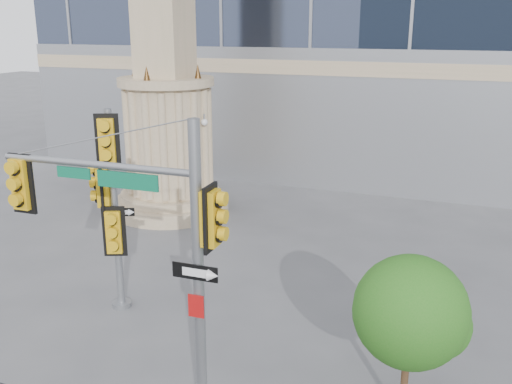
% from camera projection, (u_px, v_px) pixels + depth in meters
% --- Properties ---
extents(ground, '(120.00, 120.00, 0.00)m').
position_uv_depth(ground, '(215.00, 368.00, 12.01)').
color(ground, '#545456').
rests_on(ground, ground).
extents(monument, '(4.40, 4.40, 16.60)m').
position_uv_depth(monument, '(165.00, 65.00, 20.55)').
color(monument, tan).
rests_on(monument, ground).
extents(main_signal_pole, '(4.30, 0.52, 5.53)m').
position_uv_depth(main_signal_pole, '(146.00, 234.00, 10.02)').
color(main_signal_pole, slate).
rests_on(main_signal_pole, ground).
extents(secondary_signal_pole, '(0.96, 0.69, 5.08)m').
position_uv_depth(secondary_signal_pole, '(111.00, 197.00, 13.69)').
color(secondary_signal_pole, slate).
rests_on(secondary_signal_pole, ground).
extents(street_tree, '(2.05, 2.00, 3.20)m').
position_uv_depth(street_tree, '(412.00, 316.00, 9.88)').
color(street_tree, tan).
rests_on(street_tree, ground).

